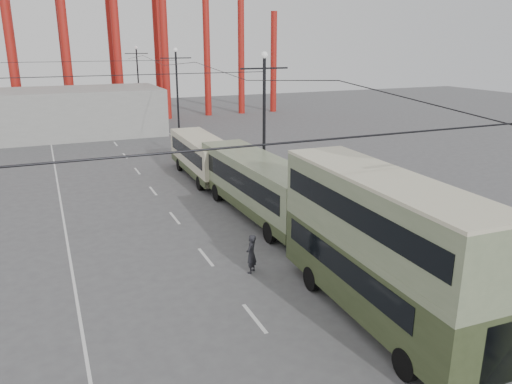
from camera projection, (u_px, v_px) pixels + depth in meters
name	position (u px, v px, depth m)	size (l,w,h in m)	color
ground	(334.00, 375.00, 15.44)	(160.00, 160.00, 0.00)	#4F4F52
road_markings	(163.00, 200.00, 32.46)	(12.52, 120.00, 0.01)	silver
lamp_post_mid	(264.00, 126.00, 32.04)	(3.20, 0.44, 9.32)	black
lamp_post_far	(177.00, 94.00, 51.41)	(3.20, 0.44, 9.32)	black
lamp_post_distant	(138.00, 80.00, 70.78)	(3.20, 0.44, 9.32)	black
fairground_shed	(57.00, 113.00, 53.85)	(22.00, 10.00, 5.00)	gray
double_decker_bus	(380.00, 242.00, 17.70)	(2.86, 10.29, 5.49)	#303B1F
single_decker_green	(258.00, 184.00, 29.11)	(3.11, 12.20, 3.43)	#6C7A59
single_decker_cream	(202.00, 155.00, 37.37)	(2.65, 9.84, 3.05)	beige
pedestrian	(251.00, 254.00, 22.04)	(0.65, 0.43, 1.79)	black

